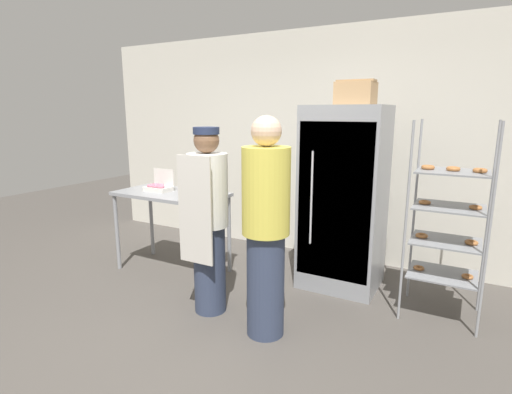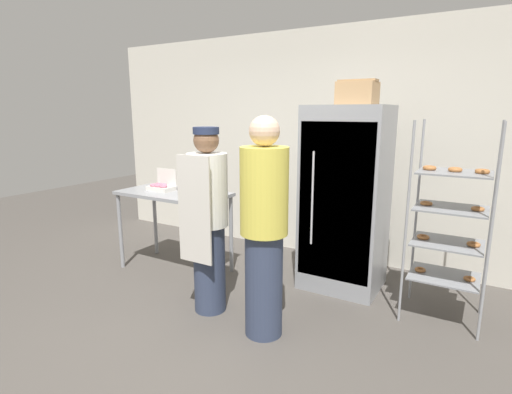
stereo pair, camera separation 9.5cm
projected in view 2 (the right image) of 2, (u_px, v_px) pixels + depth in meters
The scene contains 10 objects.
ground_plane at pixel (200, 343), 3.13m from camera, with size 14.00×14.00×0.00m, color #4C4742.
back_wall at pixel (321, 146), 4.90m from camera, with size 6.40×0.12×2.74m, color silver.
refrigerator at pixel (345, 199), 3.99m from camera, with size 0.77×0.67×1.84m.
baking_rack at pixel (449, 223), 3.35m from camera, with size 0.63×0.52×1.72m.
prep_counter at pixel (174, 201), 4.44m from camera, with size 1.24×0.63×0.91m.
donut_box at pixel (161, 186), 4.49m from camera, with size 0.29×0.20×0.24m.
blender_pitcher at pixel (207, 182), 4.32m from camera, with size 0.14×0.14×0.29m.
cardboard_storage_box at pixel (357, 93), 3.69m from camera, with size 0.35×0.29×0.23m.
person_baker at pixel (208, 219), 3.49m from camera, with size 0.35×0.37×1.66m.
person_customer at pixel (264, 228), 3.09m from camera, with size 0.37×0.37×1.76m.
Camera 2 is at (1.82, -2.20, 1.78)m, focal length 28.00 mm.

